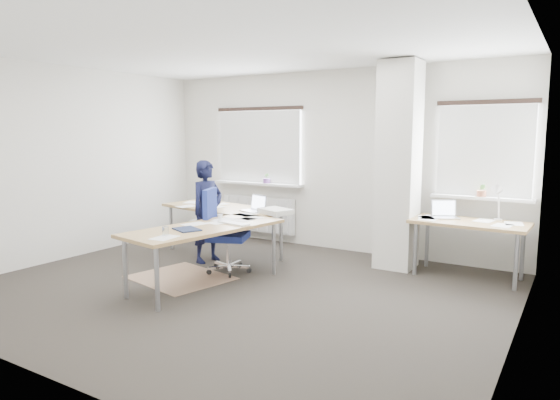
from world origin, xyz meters
The scene contains 8 objects.
ground centered at (0.00, 0.00, 0.00)m, with size 6.00×6.00×0.00m, color #292521.
room_shell centered at (0.18, 0.45, 1.75)m, with size 6.04×5.04×2.82m.
floor_mat centered at (-0.87, -0.01, 0.00)m, with size 1.17×0.99×0.01m, color #8C684C.
white_crate centered at (-2.37, 2.25, 0.14)m, with size 0.45×0.32×0.27m, color white.
desk_main centered at (-0.72, 0.59, 0.69)m, with size 2.40×2.98×0.96m.
desk_side centered at (2.25, 1.93, 0.69)m, with size 1.42×0.75×1.22m.
task_chair centered at (-0.54, 0.50, 0.31)m, with size 0.65×0.63×1.11m.
person centered at (-1.10, 0.82, 0.73)m, with size 0.53×0.35×1.45m, color black.
Camera 1 is at (3.44, -4.62, 1.85)m, focal length 32.00 mm.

